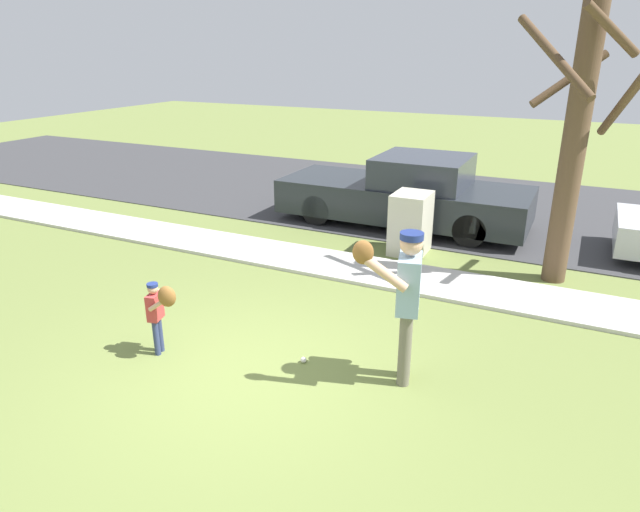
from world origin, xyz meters
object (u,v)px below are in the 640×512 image
object	(u,v)px
person_adult	(405,292)
baseball	(303,360)
utility_cabinet	(411,223)
parked_pickup_dark	(407,194)
person_child	(159,307)
street_tree_near	(575,138)

from	to	relation	value
person_adult	baseball	world-z (taller)	person_adult
utility_cabinet	parked_pickup_dark	world-z (taller)	parked_pickup_dark
person_adult	utility_cabinet	bearing A→B (deg)	-88.36
person_child	baseball	size ratio (longest dim) A/B	13.34
baseball	street_tree_near	xyz separation A→B (m)	(2.50, 4.07, 2.26)
person_child	utility_cabinet	xyz separation A→B (m)	(1.62, 4.89, -0.09)
utility_cabinet	street_tree_near	xyz separation A→B (m)	(2.52, -0.22, 1.74)
person_child	baseball	distance (m)	1.85
utility_cabinet	parked_pickup_dark	size ratio (longest dim) A/B	0.22
person_adult	person_child	distance (m)	2.94
utility_cabinet	parked_pickup_dark	distance (m)	1.75
person_adult	street_tree_near	size ratio (longest dim) A/B	0.42
person_child	street_tree_near	xyz separation A→B (m)	(4.14, 4.67, 1.65)
person_adult	street_tree_near	world-z (taller)	street_tree_near
baseball	street_tree_near	size ratio (longest dim) A/B	0.02
baseball	utility_cabinet	bearing A→B (deg)	90.29
person_adult	utility_cabinet	distance (m)	4.34
utility_cabinet	street_tree_near	bearing A→B (deg)	-4.96
street_tree_near	parked_pickup_dark	world-z (taller)	street_tree_near
person_adult	street_tree_near	bearing A→B (deg)	-123.16
person_adult	utility_cabinet	world-z (taller)	person_adult
baseball	parked_pickup_dark	bearing A→B (deg)	95.94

